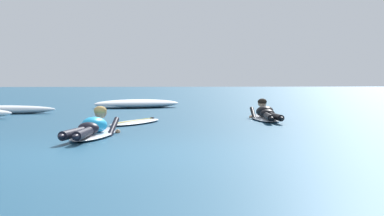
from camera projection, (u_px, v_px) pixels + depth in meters
ground_plane at (119, 111)px, 16.95m from camera, size 120.00×120.00×0.00m
surfer_near at (92, 129)px, 9.06m from camera, size 0.95×2.42×0.54m
surfer_far at (266, 114)px, 12.92m from camera, size 0.71×2.67×0.54m
drifting_surfboard at (136, 122)px, 12.00m from camera, size 1.44×2.04×0.16m
whitewater_front at (137, 104)px, 18.69m from camera, size 3.12×1.90×0.29m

